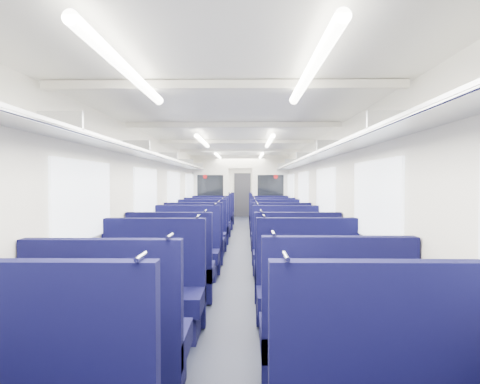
% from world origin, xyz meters
% --- Properties ---
extents(floor, '(2.80, 18.00, 0.01)m').
position_xyz_m(floor, '(0.00, 0.00, 0.00)').
color(floor, black).
rests_on(floor, ground).
extents(ceiling, '(2.80, 18.00, 0.01)m').
position_xyz_m(ceiling, '(0.00, 0.00, 2.35)').
color(ceiling, white).
rests_on(ceiling, wall_left).
extents(wall_left, '(0.02, 18.00, 2.35)m').
position_xyz_m(wall_left, '(-1.40, 0.00, 1.18)').
color(wall_left, silver).
rests_on(wall_left, floor).
extents(dado_left, '(0.03, 17.90, 0.70)m').
position_xyz_m(dado_left, '(-1.39, 0.00, 0.35)').
color(dado_left, black).
rests_on(dado_left, floor).
extents(wall_right, '(0.02, 18.00, 2.35)m').
position_xyz_m(wall_right, '(1.40, 0.00, 1.18)').
color(wall_right, silver).
rests_on(wall_right, floor).
extents(dado_right, '(0.03, 17.90, 0.70)m').
position_xyz_m(dado_right, '(1.39, 0.00, 0.35)').
color(dado_right, black).
rests_on(dado_right, floor).
extents(wall_far, '(2.80, 0.02, 2.35)m').
position_xyz_m(wall_far, '(0.00, 9.00, 1.18)').
color(wall_far, silver).
rests_on(wall_far, floor).
extents(luggage_rack_left, '(0.36, 17.40, 0.18)m').
position_xyz_m(luggage_rack_left, '(-1.21, 0.00, 1.97)').
color(luggage_rack_left, '#B2B5BA').
rests_on(luggage_rack_left, wall_left).
extents(luggage_rack_right, '(0.36, 17.40, 0.18)m').
position_xyz_m(luggage_rack_right, '(1.21, 0.00, 1.97)').
color(luggage_rack_right, '#B2B5BA').
rests_on(luggage_rack_right, wall_right).
extents(windows, '(2.78, 15.60, 0.75)m').
position_xyz_m(windows, '(0.00, -0.46, 1.42)').
color(windows, white).
rests_on(windows, wall_left).
extents(ceiling_fittings, '(2.70, 16.06, 0.11)m').
position_xyz_m(ceiling_fittings, '(0.00, -0.26, 2.29)').
color(ceiling_fittings, silver).
rests_on(ceiling_fittings, ceiling).
extents(end_door, '(0.75, 0.06, 2.00)m').
position_xyz_m(end_door, '(0.00, 8.94, 1.00)').
color(end_door, black).
rests_on(end_door, floor).
extents(bulkhead, '(2.80, 0.10, 2.35)m').
position_xyz_m(bulkhead, '(-0.00, 2.40, 1.23)').
color(bulkhead, silver).
rests_on(bulkhead, floor).
extents(seat_4, '(1.11, 0.61, 1.24)m').
position_xyz_m(seat_4, '(-0.83, -6.09, 0.38)').
color(seat_4, '#0A0A33').
rests_on(seat_4, floor).
extents(seat_5, '(1.11, 0.61, 1.24)m').
position_xyz_m(seat_5, '(0.83, -5.94, 0.38)').
color(seat_5, '#0A0A33').
rests_on(seat_5, floor).
extents(seat_6, '(1.11, 0.61, 1.24)m').
position_xyz_m(seat_6, '(-0.83, -4.87, 0.38)').
color(seat_6, '#0A0A33').
rests_on(seat_6, floor).
extents(seat_7, '(1.11, 0.61, 1.24)m').
position_xyz_m(seat_7, '(0.83, -4.81, 0.38)').
color(seat_7, '#0A0A33').
rests_on(seat_7, floor).
extents(seat_8, '(1.11, 0.61, 1.24)m').
position_xyz_m(seat_8, '(-0.83, -3.75, 0.38)').
color(seat_8, '#0A0A33').
rests_on(seat_8, floor).
extents(seat_9, '(1.11, 0.61, 1.24)m').
position_xyz_m(seat_9, '(0.83, -3.73, 0.38)').
color(seat_9, '#0A0A33').
rests_on(seat_9, floor).
extents(seat_10, '(1.11, 0.61, 1.24)m').
position_xyz_m(seat_10, '(-0.83, -2.50, 0.38)').
color(seat_10, '#0A0A33').
rests_on(seat_10, floor).
extents(seat_11, '(1.11, 0.61, 1.24)m').
position_xyz_m(seat_11, '(0.83, -2.57, 0.38)').
color(seat_11, '#0A0A33').
rests_on(seat_11, floor).
extents(seat_12, '(1.11, 0.61, 1.24)m').
position_xyz_m(seat_12, '(-0.83, -1.41, 0.38)').
color(seat_12, '#0A0A33').
rests_on(seat_12, floor).
extents(seat_13, '(1.11, 0.61, 1.24)m').
position_xyz_m(seat_13, '(0.83, -1.43, 0.38)').
color(seat_13, '#0A0A33').
rests_on(seat_13, floor).
extents(seat_14, '(1.11, 0.61, 1.24)m').
position_xyz_m(seat_14, '(-0.83, -0.34, 0.38)').
color(seat_14, '#0A0A33').
rests_on(seat_14, floor).
extents(seat_15, '(1.11, 0.61, 1.24)m').
position_xyz_m(seat_15, '(0.83, -0.28, 0.38)').
color(seat_15, '#0A0A33').
rests_on(seat_15, floor).
extents(seat_16, '(1.11, 0.61, 1.24)m').
position_xyz_m(seat_16, '(-0.83, 0.95, 0.38)').
color(seat_16, '#0A0A33').
rests_on(seat_16, floor).
extents(seat_17, '(1.11, 0.61, 1.24)m').
position_xyz_m(seat_17, '(0.83, 0.88, 0.38)').
color(seat_17, '#0A0A33').
rests_on(seat_17, floor).
extents(seat_18, '(1.11, 0.61, 1.24)m').
position_xyz_m(seat_18, '(-0.83, 1.98, 0.38)').
color(seat_18, '#0A0A33').
rests_on(seat_18, floor).
extents(seat_19, '(1.11, 0.61, 1.24)m').
position_xyz_m(seat_19, '(0.83, 1.99, 0.38)').
color(seat_19, '#0A0A33').
rests_on(seat_19, floor).
extents(seat_20, '(1.11, 0.61, 1.24)m').
position_xyz_m(seat_20, '(-0.83, 4.02, 0.38)').
color(seat_20, '#0A0A33').
rests_on(seat_20, floor).
extents(seat_21, '(1.11, 0.61, 1.24)m').
position_xyz_m(seat_21, '(0.83, 4.15, 0.38)').
color(seat_21, '#0A0A33').
rests_on(seat_21, floor).
extents(seat_22, '(1.11, 0.61, 1.24)m').
position_xyz_m(seat_22, '(-0.83, 5.28, 0.38)').
color(seat_22, '#0A0A33').
rests_on(seat_22, floor).
extents(seat_23, '(1.11, 0.61, 1.24)m').
position_xyz_m(seat_23, '(0.83, 5.17, 0.38)').
color(seat_23, '#0A0A33').
rests_on(seat_23, floor).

